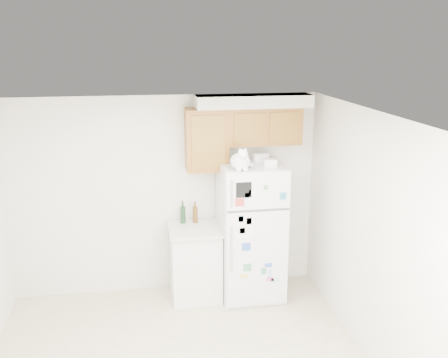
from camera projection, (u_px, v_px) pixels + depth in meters
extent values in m
cube|color=silver|center=(166.00, 195.00, 6.56)|extent=(3.80, 0.04, 2.50)
cube|color=silver|center=(380.00, 246.00, 4.97)|extent=(0.04, 4.00, 2.50)
cube|color=white|center=(177.00, 120.00, 4.33)|extent=(3.80, 4.00, 0.04)
cube|color=#934E20|center=(263.00, 126.00, 6.36)|extent=(0.90, 0.33, 0.45)
cube|color=#934E20|center=(206.00, 140.00, 6.28)|extent=(0.50, 0.33, 0.75)
cube|color=silver|center=(253.00, 101.00, 6.27)|extent=(1.40, 0.37, 0.15)
cube|color=white|center=(251.00, 231.00, 6.47)|extent=(0.76, 0.72, 1.70)
cube|color=white|center=(259.00, 191.00, 5.95)|extent=(0.74, 0.03, 0.44)
cube|color=white|center=(258.00, 259.00, 6.17)|extent=(0.74, 0.03, 1.19)
cube|color=#59595B|center=(259.00, 210.00, 6.01)|extent=(0.74, 0.03, 0.02)
cylinder|color=silver|center=(232.00, 193.00, 5.87)|extent=(0.02, 0.02, 0.32)
cylinder|color=silver|center=(232.00, 249.00, 6.04)|extent=(0.02, 0.02, 0.55)
cube|color=black|center=(244.00, 190.00, 5.90)|extent=(0.18, 0.00, 0.18)
cube|color=white|center=(245.00, 227.00, 6.02)|extent=(0.22, 0.00, 0.28)
cube|color=white|center=(253.00, 193.00, 5.92)|extent=(0.09, 0.00, 0.07)
cube|color=teal|center=(283.00, 196.00, 6.00)|extent=(0.08, 0.00, 0.08)
cube|color=gold|center=(242.00, 231.00, 6.02)|extent=(0.07, 0.00, 0.07)
cube|color=#246891|center=(241.00, 219.00, 5.98)|extent=(0.06, 0.00, 0.07)
cube|color=#3C8459|center=(264.00, 271.00, 6.20)|extent=(0.06, 0.00, 0.08)
cube|color=#345EB8|center=(268.00, 265.00, 6.19)|extent=(0.09, 0.00, 0.05)
cube|color=#408D61|center=(247.00, 268.00, 6.15)|extent=(0.10, 0.00, 0.09)
cube|color=#94C8D1|center=(275.00, 280.00, 6.26)|extent=(0.10, 0.00, 0.05)
cube|color=#3251AF|center=(246.00, 247.00, 6.08)|extent=(0.10, 0.00, 0.10)
cube|color=#3E896E|center=(247.00, 196.00, 5.92)|extent=(0.05, 0.00, 0.06)
cube|color=#DAC34D|center=(244.00, 276.00, 6.18)|extent=(0.10, 0.00, 0.05)
cube|color=#99AFD9|center=(270.00, 273.00, 6.23)|extent=(0.05, 0.00, 0.11)
cube|color=#548944|center=(266.00, 187.00, 5.93)|extent=(0.05, 0.00, 0.06)
cube|color=#494A4E|center=(249.00, 221.00, 6.00)|extent=(0.06, 0.00, 0.08)
cube|color=#C44E8F|center=(270.00, 279.00, 6.25)|extent=(0.09, 0.00, 0.05)
cube|color=red|center=(240.00, 202.00, 5.93)|extent=(0.11, 0.00, 0.09)
cube|color=white|center=(195.00, 263.00, 6.52)|extent=(0.60, 0.60, 0.88)
cube|color=beige|center=(195.00, 229.00, 6.38)|extent=(0.64, 0.64, 0.04)
ellipsoid|color=white|center=(240.00, 162.00, 5.98)|extent=(0.23, 0.31, 0.19)
ellipsoid|color=white|center=(242.00, 159.00, 5.88)|extent=(0.17, 0.13, 0.18)
sphere|color=white|center=(243.00, 154.00, 5.82)|extent=(0.11, 0.11, 0.11)
cone|color=white|center=(240.00, 149.00, 5.80)|extent=(0.04, 0.04, 0.04)
cone|color=white|center=(245.00, 149.00, 5.81)|extent=(0.04, 0.04, 0.04)
cone|color=#D88C8C|center=(240.00, 150.00, 5.79)|extent=(0.02, 0.02, 0.03)
cone|color=#D88C8C|center=(246.00, 150.00, 5.80)|extent=(0.02, 0.02, 0.03)
sphere|color=white|center=(244.00, 157.00, 5.78)|extent=(0.05, 0.05, 0.05)
sphere|color=white|center=(239.00, 169.00, 5.87)|extent=(0.06, 0.06, 0.06)
sphere|color=white|center=(246.00, 169.00, 5.88)|extent=(0.06, 0.06, 0.06)
cylinder|color=white|center=(246.00, 164.00, 6.11)|extent=(0.14, 0.19, 0.07)
cube|color=white|center=(260.00, 157.00, 6.40)|extent=(0.18, 0.13, 0.10)
cube|color=white|center=(270.00, 163.00, 6.11)|extent=(0.16, 0.13, 0.09)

